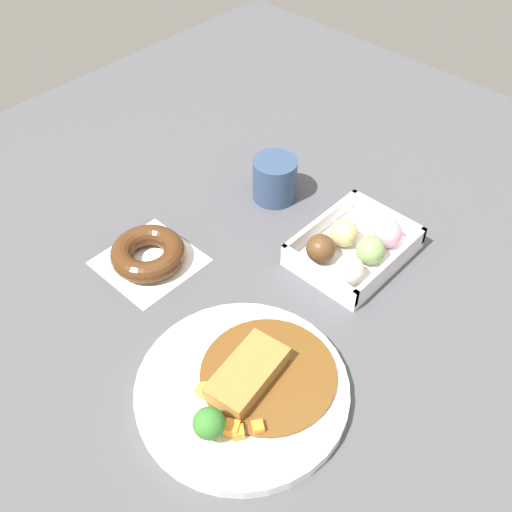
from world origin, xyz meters
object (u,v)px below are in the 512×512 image
Objects in this scene: curry_plate at (244,388)px; coffee_mug at (275,179)px; donut_box at (354,248)px; chocolate_ring_donut at (148,254)px.

coffee_mug is (0.33, 0.24, 0.02)m from curry_plate.
donut_box is 0.33m from chocolate_ring_donut.
coffee_mug is at bearing -8.18° from chocolate_ring_donut.
coffee_mug is at bearing 81.08° from donut_box.
chocolate_ring_donut is (0.07, 0.28, 0.00)m from curry_plate.
curry_plate is 1.49× the size of donut_box.
chocolate_ring_donut is 1.86× the size of coffee_mug.
coffee_mug reaches higher than donut_box.
chocolate_ring_donut is (-0.23, 0.24, -0.01)m from donut_box.
curry_plate is 0.29m from chocolate_ring_donut.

